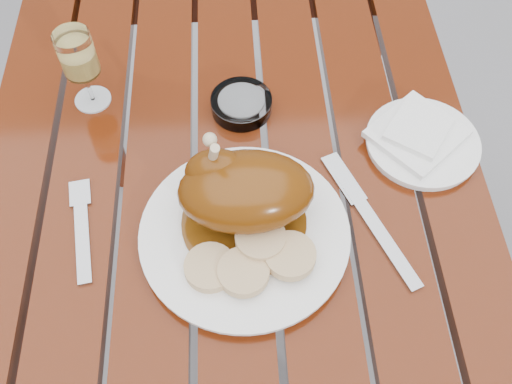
% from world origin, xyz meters
% --- Properties ---
extents(ground, '(60.00, 60.00, 0.00)m').
position_xyz_m(ground, '(0.00, 0.00, 0.00)').
color(ground, slate).
rests_on(ground, ground).
extents(table, '(0.80, 1.20, 0.75)m').
position_xyz_m(table, '(0.00, 0.00, 0.38)').
color(table, '#5F1E0B').
rests_on(table, ground).
extents(dinner_plate, '(0.37, 0.37, 0.02)m').
position_xyz_m(dinner_plate, '(0.02, -0.08, 0.76)').
color(dinner_plate, white).
rests_on(dinner_plate, table).
extents(roast_duck, '(0.19, 0.18, 0.14)m').
position_xyz_m(roast_duck, '(0.02, -0.05, 0.82)').
color(roast_duck, '#572E09').
rests_on(roast_duck, dinner_plate).
extents(bread_dumplings, '(0.18, 0.12, 0.03)m').
position_xyz_m(bread_dumplings, '(0.02, -0.14, 0.78)').
color(bread_dumplings, tan).
rests_on(bread_dumplings, dinner_plate).
extents(wine_glass, '(0.07, 0.07, 0.15)m').
position_xyz_m(wine_glass, '(-0.23, 0.20, 0.82)').
color(wine_glass, '#EDD16B').
rests_on(wine_glass, table).
extents(side_plate, '(0.24, 0.24, 0.01)m').
position_xyz_m(side_plate, '(0.31, 0.07, 0.76)').
color(side_plate, white).
rests_on(side_plate, table).
extents(napkin, '(0.18, 0.18, 0.01)m').
position_xyz_m(napkin, '(0.30, 0.08, 0.77)').
color(napkin, white).
rests_on(napkin, side_plate).
extents(ashtray, '(0.13, 0.13, 0.03)m').
position_xyz_m(ashtray, '(0.02, 0.16, 0.76)').
color(ashtray, '#B2B7BC').
rests_on(ashtray, table).
extents(fork, '(0.05, 0.16, 0.01)m').
position_xyz_m(fork, '(-0.22, -0.07, 0.75)').
color(fork, gray).
rests_on(fork, table).
extents(knife, '(0.10, 0.21, 0.01)m').
position_xyz_m(knife, '(0.21, -0.08, 0.75)').
color(knife, gray).
rests_on(knife, table).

